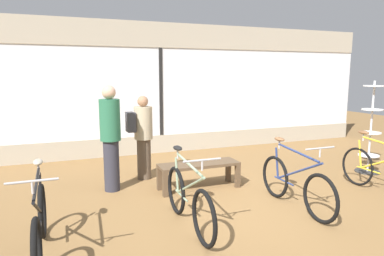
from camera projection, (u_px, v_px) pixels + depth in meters
ground_plane at (234, 209)px, 5.07m from camera, size 24.00×24.00×0.00m
shop_back_wall at (161, 88)px, 8.43m from camera, size 12.00×0.08×3.20m
bicycle_far_left at (40, 225)px, 3.68m from camera, size 0.46×1.70×1.01m
bicycle_left at (188, 199)px, 4.40m from camera, size 0.46×1.70×1.02m
bicycle_right at (295, 184)px, 5.04m from camera, size 0.46×1.71×1.02m
bicycle_far_right at (382, 171)px, 5.62m from camera, size 0.46×1.73×1.02m
accessory_rack at (370, 136)px, 6.83m from camera, size 0.48×0.48×1.84m
display_bench at (199, 168)px, 5.90m from camera, size 1.40×0.44×0.45m
customer_near_rack at (142, 135)px, 6.39m from camera, size 0.50×0.37×1.57m
customer_by_window at (110, 136)px, 5.72m from camera, size 0.47×0.47×1.79m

